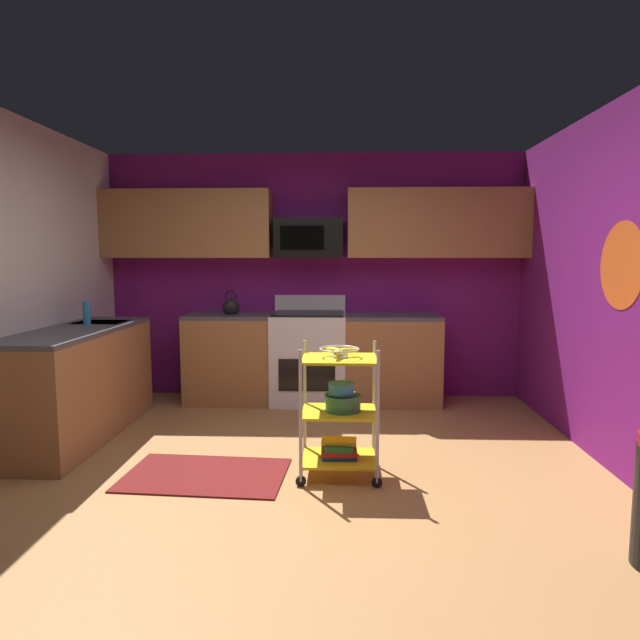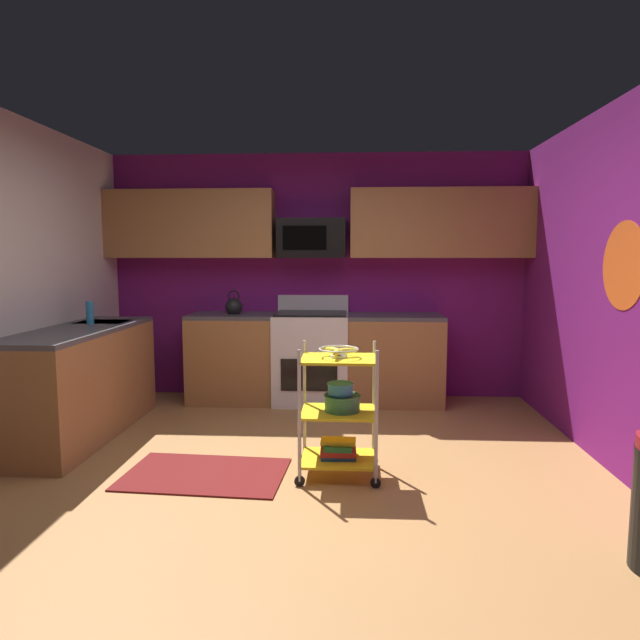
% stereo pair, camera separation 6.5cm
% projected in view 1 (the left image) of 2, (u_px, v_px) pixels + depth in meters
% --- Properties ---
extents(floor, '(4.40, 4.80, 0.04)m').
position_uv_depth(floor, '(296.00, 485.00, 3.74)').
color(floor, '#A87542').
rests_on(floor, ground).
extents(wall_back, '(4.52, 0.06, 2.60)m').
position_uv_depth(wall_back, '(314.00, 276.00, 6.00)').
color(wall_back, '#751970').
rests_on(wall_back, ground).
extents(wall_flower_decal, '(0.00, 0.60, 0.60)m').
position_uv_depth(wall_flower_decal, '(621.00, 266.00, 3.75)').
color(wall_flower_decal, '#E5591E').
extents(counter_run, '(3.51, 2.44, 0.92)m').
position_uv_depth(counter_run, '(227.00, 367.00, 5.30)').
color(counter_run, '#9E6B3D').
rests_on(counter_run, ground).
extents(oven_range, '(0.76, 0.65, 1.10)m').
position_uv_depth(oven_range, '(309.00, 356.00, 5.77)').
color(oven_range, white).
rests_on(oven_range, ground).
extents(upper_cabinets, '(4.40, 0.33, 0.70)m').
position_uv_depth(upper_cabinets, '(314.00, 224.00, 5.74)').
color(upper_cabinets, '#9E6B3D').
extents(microwave, '(0.70, 0.39, 0.40)m').
position_uv_depth(microwave, '(309.00, 238.00, 5.74)').
color(microwave, black).
extents(rolling_cart, '(0.57, 0.42, 0.91)m').
position_uv_depth(rolling_cart, '(339.00, 412.00, 3.80)').
color(rolling_cart, silver).
rests_on(rolling_cart, ground).
extents(fruit_bowl, '(0.27, 0.27, 0.07)m').
position_uv_depth(fruit_bowl, '(339.00, 351.00, 3.75)').
color(fruit_bowl, silver).
rests_on(fruit_bowl, rolling_cart).
extents(mixing_bowl_large, '(0.25, 0.25, 0.11)m').
position_uv_depth(mixing_bowl_large, '(343.00, 402.00, 3.79)').
color(mixing_bowl_large, '#387F4C').
rests_on(mixing_bowl_large, rolling_cart).
extents(mixing_bowl_small, '(0.18, 0.18, 0.08)m').
position_uv_depth(mixing_bowl_small, '(341.00, 388.00, 3.77)').
color(mixing_bowl_small, '#338CBF').
rests_on(mixing_bowl_small, rolling_cart).
extents(book_stack, '(0.25, 0.19, 0.13)m').
position_uv_depth(book_stack, '(339.00, 449.00, 3.83)').
color(book_stack, '#1E4C8C').
rests_on(book_stack, rolling_cart).
extents(kettle, '(0.21, 0.18, 0.26)m').
position_uv_depth(kettle, '(231.00, 307.00, 5.74)').
color(kettle, black).
rests_on(kettle, counter_run).
extents(dish_soap_bottle, '(0.06, 0.06, 0.20)m').
position_uv_depth(dish_soap_bottle, '(87.00, 313.00, 4.85)').
color(dish_soap_bottle, '#2D8CBF').
rests_on(dish_soap_bottle, counter_run).
extents(floor_rug, '(1.14, 0.77, 0.01)m').
position_uv_depth(floor_rug, '(205.00, 475.00, 3.84)').
color(floor_rug, maroon).
rests_on(floor_rug, ground).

